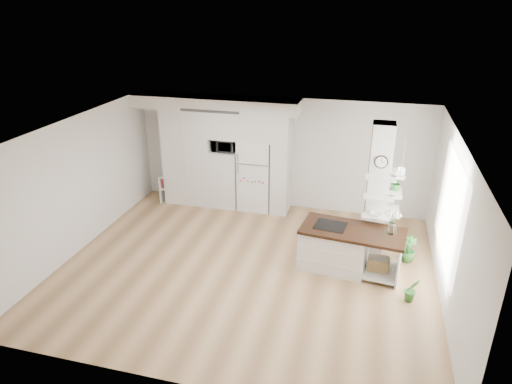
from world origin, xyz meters
TOP-DOWN VIEW (x-y plane):
  - floor at (0.00, 0.00)m, footprint 7.00×6.00m
  - room at (0.00, 0.00)m, footprint 7.04×6.04m
  - cabinet_wall at (-1.45, 2.67)m, footprint 4.00×0.71m
  - refrigerator at (-0.53, 2.68)m, footprint 0.78×0.69m
  - column at (2.38, 1.13)m, footprint 0.69×0.90m
  - window at (3.48, 0.30)m, footprint 0.00×2.40m
  - pendant_light at (1.70, 0.15)m, footprint 0.12×0.12m
  - kitchen_island at (1.71, 0.47)m, footprint 1.98×1.11m
  - bookshelf at (-2.62, 2.50)m, footprint 0.63×0.42m
  - floor_plant_a at (3.00, -0.31)m, footprint 0.29×0.26m
  - floor_plant_b at (3.00, 1.04)m, footprint 0.34×0.34m
  - microwave at (-1.27, 2.62)m, footprint 0.54×0.37m
  - shelf_plant at (2.63, 1.30)m, footprint 0.27×0.23m
  - decor_bowl at (2.30, 0.90)m, footprint 0.22×0.22m

SIDE VIEW (x-z plane):
  - floor at x=0.00m, z-range -0.01..0.01m
  - floor_plant_a at x=3.00m, z-range 0.00..0.45m
  - floor_plant_b at x=3.00m, z-range 0.00..0.52m
  - bookshelf at x=-2.62m, z-range -0.04..0.66m
  - kitchen_island at x=1.71m, z-range -0.26..1.16m
  - refrigerator at x=-0.53m, z-range 0.00..1.75m
  - decor_bowl at x=2.30m, z-range 0.98..1.03m
  - column at x=2.38m, z-range 0.00..2.70m
  - window at x=3.48m, z-range 0.30..2.70m
  - cabinet_wall at x=-1.45m, z-range 0.16..2.86m
  - shelf_plant at x=2.63m, z-range 1.38..1.67m
  - microwave at x=-1.27m, z-range 1.42..1.72m
  - room at x=0.00m, z-range 0.50..3.22m
  - pendant_light at x=1.70m, z-range 2.07..2.17m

